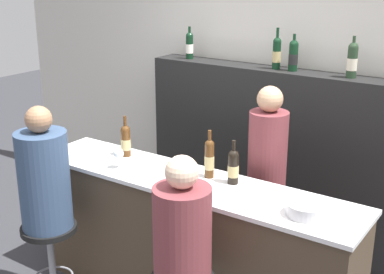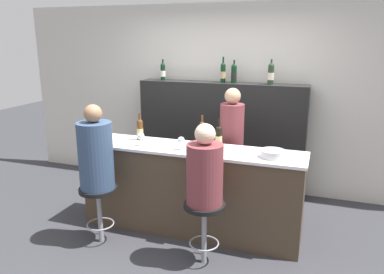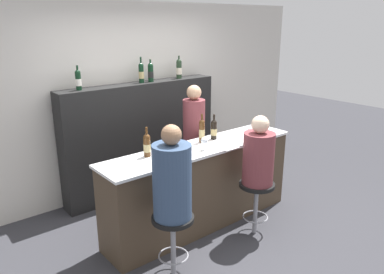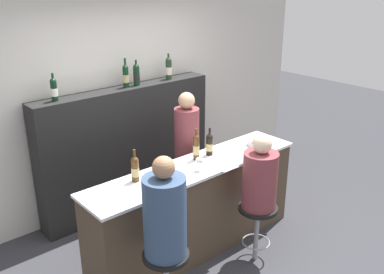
{
  "view_description": "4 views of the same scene",
  "coord_description": "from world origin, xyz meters",
  "px_view_note": "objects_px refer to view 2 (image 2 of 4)",
  "views": [
    {
      "loc": [
        1.93,
        -2.53,
        2.4
      ],
      "look_at": [
        -0.01,
        0.32,
        1.27
      ],
      "focal_mm": 50.0,
      "sensor_mm": 36.0,
      "label": 1
    },
    {
      "loc": [
        1.31,
        -3.4,
        2.13
      ],
      "look_at": [
        0.03,
        0.23,
        1.11
      ],
      "focal_mm": 35.0,
      "sensor_mm": 36.0,
      "label": 2
    },
    {
      "loc": [
        -2.63,
        -2.78,
        2.35
      ],
      "look_at": [
        -0.17,
        0.21,
        1.14
      ],
      "focal_mm": 35.0,
      "sensor_mm": 36.0,
      "label": 3
    },
    {
      "loc": [
        -2.61,
        -2.68,
        2.8
      ],
      "look_at": [
        -0.11,
        0.19,
        1.34
      ],
      "focal_mm": 40.0,
      "sensor_mm": 36.0,
      "label": 4
    }
  ],
  "objects_px": {
    "guest_seated_right": "(205,171)",
    "wine_bottle_counter_0": "(140,129)",
    "bar_stool_right": "(204,216)",
    "bartender": "(231,158)",
    "bar_stool_left": "(99,199)",
    "wine_bottle_counter_1": "(202,133)",
    "wine_bottle_counter_2": "(219,136)",
    "wine_bottle_backbar_0": "(163,71)",
    "wine_bottle_backbar_1": "(223,72)",
    "metal_bowl": "(273,154)",
    "wine_glass_0": "(141,136)",
    "wine_bottle_backbar_2": "(234,73)",
    "wine_glass_1": "(181,141)",
    "wine_bottle_backbar_3": "(271,74)",
    "guest_seated_left": "(96,153)"
  },
  "relations": [
    {
      "from": "guest_seated_right",
      "to": "wine_bottle_counter_0",
      "type": "bearing_deg",
      "value": 146.36
    },
    {
      "from": "bar_stool_right",
      "to": "bartender",
      "type": "relative_size",
      "value": 0.39
    },
    {
      "from": "wine_bottle_counter_0",
      "to": "bar_stool_left",
      "type": "bearing_deg",
      "value": -104.2
    },
    {
      "from": "wine_bottle_counter_1",
      "to": "bar_stool_left",
      "type": "height_order",
      "value": "wine_bottle_counter_1"
    },
    {
      "from": "wine_bottle_counter_2",
      "to": "bar_stool_left",
      "type": "height_order",
      "value": "wine_bottle_counter_2"
    },
    {
      "from": "wine_bottle_counter_2",
      "to": "wine_bottle_backbar_0",
      "type": "xyz_separation_m",
      "value": [
        -1.15,
        1.15,
        0.57
      ]
    },
    {
      "from": "wine_bottle_backbar_1",
      "to": "wine_bottle_counter_0",
      "type": "bearing_deg",
      "value": -120.42
    },
    {
      "from": "metal_bowl",
      "to": "wine_glass_0",
      "type": "bearing_deg",
      "value": -177.71
    },
    {
      "from": "wine_bottle_counter_2",
      "to": "wine_glass_0",
      "type": "bearing_deg",
      "value": -164.71
    },
    {
      "from": "wine_bottle_backbar_0",
      "to": "wine_bottle_backbar_1",
      "type": "bearing_deg",
      "value": 0.0
    },
    {
      "from": "wine_bottle_counter_1",
      "to": "wine_bottle_backbar_2",
      "type": "relative_size",
      "value": 1.13
    },
    {
      "from": "bartender",
      "to": "bar_stool_left",
      "type": "bearing_deg",
      "value": -136.72
    },
    {
      "from": "guest_seated_right",
      "to": "wine_glass_0",
      "type": "bearing_deg",
      "value": 153.28
    },
    {
      "from": "wine_bottle_backbar_2",
      "to": "wine_glass_1",
      "type": "height_order",
      "value": "wine_bottle_backbar_2"
    },
    {
      "from": "wine_bottle_counter_1",
      "to": "bar_stool_right",
      "type": "bearing_deg",
      "value": -70.01
    },
    {
      "from": "wine_bottle_backbar_0",
      "to": "bar_stool_left",
      "type": "height_order",
      "value": "wine_bottle_backbar_0"
    },
    {
      "from": "wine_glass_0",
      "to": "wine_bottle_counter_1",
      "type": "bearing_deg",
      "value": 19.55
    },
    {
      "from": "wine_bottle_backbar_0",
      "to": "wine_bottle_backbar_3",
      "type": "height_order",
      "value": "wine_bottle_backbar_3"
    },
    {
      "from": "wine_bottle_backbar_1",
      "to": "guest_seated_left",
      "type": "distance_m",
      "value": 2.12
    },
    {
      "from": "wine_bottle_backbar_0",
      "to": "bartender",
      "type": "relative_size",
      "value": 0.19
    },
    {
      "from": "wine_bottle_counter_1",
      "to": "wine_glass_1",
      "type": "bearing_deg",
      "value": -125.42
    },
    {
      "from": "wine_bottle_backbar_2",
      "to": "wine_glass_1",
      "type": "distance_m",
      "value": 1.51
    },
    {
      "from": "wine_bottle_backbar_3",
      "to": "guest_seated_left",
      "type": "bearing_deg",
      "value": -129.17
    },
    {
      "from": "wine_bottle_backbar_0",
      "to": "bar_stool_left",
      "type": "bearing_deg",
      "value": -88.91
    },
    {
      "from": "wine_bottle_backbar_3",
      "to": "guest_seated_right",
      "type": "height_order",
      "value": "wine_bottle_backbar_3"
    },
    {
      "from": "wine_bottle_backbar_2",
      "to": "bartender",
      "type": "height_order",
      "value": "wine_bottle_backbar_2"
    },
    {
      "from": "wine_bottle_backbar_1",
      "to": "wine_glass_0",
      "type": "xyz_separation_m",
      "value": [
        -0.55,
        -1.37,
        -0.59
      ]
    },
    {
      "from": "wine_bottle_backbar_1",
      "to": "bartender",
      "type": "distance_m",
      "value": 1.23
    },
    {
      "from": "metal_bowl",
      "to": "wine_bottle_backbar_1",
      "type": "bearing_deg",
      "value": 123.36
    },
    {
      "from": "wine_bottle_backbar_2",
      "to": "bar_stool_left",
      "type": "height_order",
      "value": "wine_bottle_backbar_2"
    },
    {
      "from": "guest_seated_left",
      "to": "wine_glass_0",
      "type": "bearing_deg",
      "value": 56.37
    },
    {
      "from": "bar_stool_left",
      "to": "bartender",
      "type": "height_order",
      "value": "bartender"
    },
    {
      "from": "wine_bottle_backbar_0",
      "to": "wine_bottle_backbar_2",
      "type": "xyz_separation_m",
      "value": [
        1.03,
        0.0,
        0.0
      ]
    },
    {
      "from": "wine_bottle_counter_0",
      "to": "bar_stool_right",
      "type": "bearing_deg",
      "value": -33.64
    },
    {
      "from": "bartender",
      "to": "guest_seated_right",
      "type": "bearing_deg",
      "value": -89.44
    },
    {
      "from": "wine_bottle_backbar_0",
      "to": "guest_seated_left",
      "type": "relative_size",
      "value": 0.34
    },
    {
      "from": "wine_bottle_counter_1",
      "to": "bar_stool_left",
      "type": "xyz_separation_m",
      "value": [
        -0.92,
        -0.66,
        -0.63
      ]
    },
    {
      "from": "wine_bottle_backbar_0",
      "to": "wine_glass_0",
      "type": "bearing_deg",
      "value": -76.64
    },
    {
      "from": "wine_glass_1",
      "to": "wine_bottle_backbar_1",
      "type": "bearing_deg",
      "value": 86.69
    },
    {
      "from": "wine_bottle_counter_2",
      "to": "bar_stool_right",
      "type": "xyz_separation_m",
      "value": [
        0.05,
        -0.66,
        -0.61
      ]
    },
    {
      "from": "wine_glass_0",
      "to": "metal_bowl",
      "type": "height_order",
      "value": "wine_glass_0"
    },
    {
      "from": "guest_seated_left",
      "to": "bartender",
      "type": "height_order",
      "value": "bartender"
    },
    {
      "from": "wine_bottle_backbar_1",
      "to": "guest_seated_left",
      "type": "relative_size",
      "value": 0.39
    },
    {
      "from": "wine_bottle_counter_0",
      "to": "wine_bottle_backbar_2",
      "type": "distance_m",
      "value": 1.53
    },
    {
      "from": "guest_seated_left",
      "to": "wine_bottle_counter_0",
      "type": "bearing_deg",
      "value": 75.8
    },
    {
      "from": "metal_bowl",
      "to": "bartender",
      "type": "xyz_separation_m",
      "value": [
        -0.56,
        0.59,
        -0.28
      ]
    },
    {
      "from": "wine_bottle_counter_1",
      "to": "guest_seated_right",
      "type": "relative_size",
      "value": 0.44
    },
    {
      "from": "wine_bottle_counter_0",
      "to": "wine_glass_1",
      "type": "height_order",
      "value": "wine_bottle_counter_0"
    },
    {
      "from": "wine_bottle_counter_1",
      "to": "wine_bottle_backbar_3",
      "type": "distance_m",
      "value": 1.4
    },
    {
      "from": "wine_bottle_backbar_1",
      "to": "guest_seated_right",
      "type": "bearing_deg",
      "value": -79.96
    }
  ]
}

